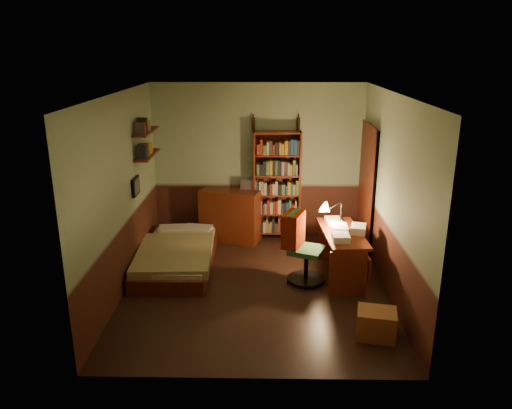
{
  "coord_description": "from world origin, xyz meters",
  "views": [
    {
      "loc": [
        0.12,
        -6.2,
        3.16
      ],
      "look_at": [
        0.0,
        0.25,
        1.1
      ],
      "focal_mm": 35.0,
      "sensor_mm": 36.0,
      "label": 1
    }
  ],
  "objects_px": {
    "bookshelf": "(277,186)",
    "office_chair": "(307,250)",
    "bed": "(177,249)",
    "desk_lamp": "(341,210)",
    "mini_stereo": "(250,183)",
    "cardboard_box_b": "(377,325)",
    "cardboard_box_a": "(376,324)",
    "dresser": "(231,215)",
    "desk": "(341,254)"
  },
  "relations": [
    {
      "from": "bookshelf",
      "to": "office_chair",
      "type": "xyz_separation_m",
      "value": [
        0.38,
        -1.69,
        -0.43
      ]
    },
    {
      "from": "dresser",
      "to": "mini_stereo",
      "type": "relative_size",
      "value": 3.37
    },
    {
      "from": "dresser",
      "to": "cardboard_box_b",
      "type": "distance_m",
      "value": 3.5
    },
    {
      "from": "desk_lamp",
      "to": "cardboard_box_b",
      "type": "xyz_separation_m",
      "value": [
        0.2,
        -1.73,
        -0.8
      ]
    },
    {
      "from": "desk_lamp",
      "to": "cardboard_box_a",
      "type": "height_order",
      "value": "desk_lamp"
    },
    {
      "from": "desk",
      "to": "desk_lamp",
      "type": "bearing_deg",
      "value": 86.0
    },
    {
      "from": "bed",
      "to": "dresser",
      "type": "bearing_deg",
      "value": 56.87
    },
    {
      "from": "office_chair",
      "to": "bed",
      "type": "bearing_deg",
      "value": -172.25
    },
    {
      "from": "bookshelf",
      "to": "desk_lamp",
      "type": "relative_size",
      "value": 3.59
    },
    {
      "from": "bookshelf",
      "to": "desk_lamp",
      "type": "xyz_separation_m",
      "value": [
        0.89,
        -1.3,
        0.01
      ]
    },
    {
      "from": "desk",
      "to": "desk_lamp",
      "type": "distance_m",
      "value": 0.62
    },
    {
      "from": "desk_lamp",
      "to": "cardboard_box_b",
      "type": "height_order",
      "value": "desk_lamp"
    },
    {
      "from": "dresser",
      "to": "office_chair",
      "type": "relative_size",
      "value": 1.02
    },
    {
      "from": "bed",
      "to": "desk_lamp",
      "type": "distance_m",
      "value": 2.48
    },
    {
      "from": "office_chair",
      "to": "cardboard_box_a",
      "type": "distance_m",
      "value": 1.57
    },
    {
      "from": "mini_stereo",
      "to": "cardboard_box_b",
      "type": "xyz_separation_m",
      "value": [
        1.54,
        -3.08,
        -0.82
      ]
    },
    {
      "from": "desk_lamp",
      "to": "cardboard_box_a",
      "type": "xyz_separation_m",
      "value": [
        0.18,
        -1.77,
        -0.77
      ]
    },
    {
      "from": "bed",
      "to": "bookshelf",
      "type": "distance_m",
      "value": 2.04
    },
    {
      "from": "mini_stereo",
      "to": "desk_lamp",
      "type": "relative_size",
      "value": 0.57
    },
    {
      "from": "desk_lamp",
      "to": "desk",
      "type": "bearing_deg",
      "value": -102.62
    },
    {
      "from": "bed",
      "to": "mini_stereo",
      "type": "relative_size",
      "value": 6.53
    },
    {
      "from": "dresser",
      "to": "desk_lamp",
      "type": "bearing_deg",
      "value": -20.25
    },
    {
      "from": "mini_stereo",
      "to": "office_chair",
      "type": "relative_size",
      "value": 0.3
    },
    {
      "from": "bed",
      "to": "dresser",
      "type": "height_order",
      "value": "dresser"
    },
    {
      "from": "cardboard_box_b",
      "to": "bed",
      "type": "bearing_deg",
      "value": 144.89
    },
    {
      "from": "bed",
      "to": "cardboard_box_a",
      "type": "bearing_deg",
      "value": -35.66
    },
    {
      "from": "desk",
      "to": "cardboard_box_a",
      "type": "distance_m",
      "value": 1.59
    },
    {
      "from": "desk",
      "to": "office_chair",
      "type": "distance_m",
      "value": 0.56
    },
    {
      "from": "mini_stereo",
      "to": "bookshelf",
      "type": "relative_size",
      "value": 0.16
    },
    {
      "from": "bookshelf",
      "to": "office_chair",
      "type": "bearing_deg",
      "value": -80.8
    },
    {
      "from": "desk",
      "to": "cardboard_box_a",
      "type": "bearing_deg",
      "value": -87.76
    },
    {
      "from": "dresser",
      "to": "desk_lamp",
      "type": "distance_m",
      "value": 2.12
    },
    {
      "from": "bed",
      "to": "bookshelf",
      "type": "height_order",
      "value": "bookshelf"
    },
    {
      "from": "desk",
      "to": "desk_lamp",
      "type": "xyz_separation_m",
      "value": [
        -0.0,
        0.2,
        0.59
      ]
    },
    {
      "from": "office_chair",
      "to": "cardboard_box_b",
      "type": "xyz_separation_m",
      "value": [
        0.7,
        -1.34,
        -0.35
      ]
    },
    {
      "from": "bed",
      "to": "cardboard_box_a",
      "type": "height_order",
      "value": "bed"
    },
    {
      "from": "mini_stereo",
      "to": "office_chair",
      "type": "distance_m",
      "value": 1.98
    },
    {
      "from": "desk_lamp",
      "to": "bookshelf",
      "type": "bearing_deg",
      "value": 111.29
    },
    {
      "from": "bed",
      "to": "bookshelf",
      "type": "xyz_separation_m",
      "value": [
        1.51,
        1.21,
        0.63
      ]
    },
    {
      "from": "mini_stereo",
      "to": "cardboard_box_b",
      "type": "bearing_deg",
      "value": -55.38
    },
    {
      "from": "dresser",
      "to": "cardboard_box_a",
      "type": "distance_m",
      "value": 3.52
    },
    {
      "from": "mini_stereo",
      "to": "desk",
      "type": "height_order",
      "value": "mini_stereo"
    },
    {
      "from": "desk_lamp",
      "to": "cardboard_box_a",
      "type": "relative_size",
      "value": 1.19
    },
    {
      "from": "desk_lamp",
      "to": "cardboard_box_b",
      "type": "relative_size",
      "value": 1.39
    },
    {
      "from": "dresser",
      "to": "cardboard_box_b",
      "type": "height_order",
      "value": "dresser"
    },
    {
      "from": "bed",
      "to": "cardboard_box_b",
      "type": "relative_size",
      "value": 5.18
    },
    {
      "from": "bed",
      "to": "dresser",
      "type": "xyz_separation_m",
      "value": [
        0.74,
        1.13,
        0.15
      ]
    },
    {
      "from": "cardboard_box_a",
      "to": "bookshelf",
      "type": "bearing_deg",
      "value": 109.22
    },
    {
      "from": "mini_stereo",
      "to": "bookshelf",
      "type": "height_order",
      "value": "bookshelf"
    },
    {
      "from": "dresser",
      "to": "mini_stereo",
      "type": "xyz_separation_m",
      "value": [
        0.32,
        0.12,
        0.51
      ]
    }
  ]
}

